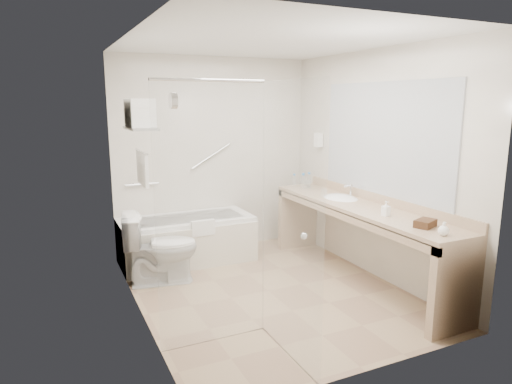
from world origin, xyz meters
name	(u,v)px	position (x,y,z in m)	size (l,w,h in m)	color
floor	(268,291)	(0.00, 0.00, 0.00)	(3.20, 3.20, 0.00)	tan
ceiling	(270,41)	(0.00, 0.00, 2.50)	(2.60, 3.20, 0.10)	silver
wall_back	(214,155)	(0.00, 1.60, 1.25)	(2.60, 0.10, 2.50)	beige
wall_front	(374,206)	(0.00, -1.60, 1.25)	(2.60, 0.10, 2.50)	beige
wall_left	(136,183)	(-1.30, 0.00, 1.25)	(0.10, 3.20, 2.50)	beige
wall_right	(373,165)	(1.30, 0.00, 1.25)	(0.10, 3.20, 2.50)	beige
bathtub	(187,239)	(-0.50, 1.24, 0.28)	(1.60, 0.73, 0.59)	white
grab_bar_short	(142,184)	(-0.95, 1.56, 0.95)	(0.03, 0.03, 0.40)	silver
grab_bar_long	(211,156)	(-0.05, 1.56, 1.25)	(0.03, 0.03, 0.60)	silver
shower_enclosure	(249,219)	(-0.63, -0.93, 1.07)	(0.96, 0.91, 2.11)	silver
towel_shelf	(140,122)	(-1.17, 0.35, 1.75)	(0.24, 0.55, 0.81)	silver
vanity_counter	(359,224)	(1.02, -0.15, 0.64)	(0.55, 2.70, 0.95)	tan
sink	(340,200)	(1.05, 0.25, 0.82)	(0.40, 0.52, 0.14)	white
faucet	(351,190)	(1.20, 0.25, 0.93)	(0.03, 0.03, 0.14)	silver
mirror	(383,139)	(1.29, -0.15, 1.55)	(0.02, 2.00, 1.20)	#ACB1B8
hairdryer_unit	(318,140)	(1.25, 1.05, 1.45)	(0.08, 0.10, 0.18)	white
toilet	(161,248)	(-0.95, 0.70, 0.39)	(0.44, 0.79, 0.78)	white
amenity_basket	(425,223)	(1.01, -1.09, 0.88)	(0.20, 0.13, 0.07)	#442A18
soap_bottle_a	(386,213)	(0.96, -0.63, 0.88)	(0.07, 0.15, 0.07)	white
soap_bottle_b	(444,230)	(0.95, -1.35, 0.90)	(0.09, 0.12, 0.09)	white
water_bottle_left	(309,180)	(1.08, 0.99, 0.94)	(0.06, 0.06, 0.19)	silver
water_bottle_mid	(303,182)	(0.93, 0.87, 0.95)	(0.06, 0.06, 0.21)	silver
water_bottle_right	(294,181)	(0.91, 1.07, 0.93)	(0.05, 0.05, 0.17)	silver
drinking_glass_near	(324,193)	(0.91, 0.37, 0.90)	(0.07, 0.07, 0.09)	silver
drinking_glass_far	(308,185)	(1.02, 0.92, 0.90)	(0.07, 0.07, 0.10)	silver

